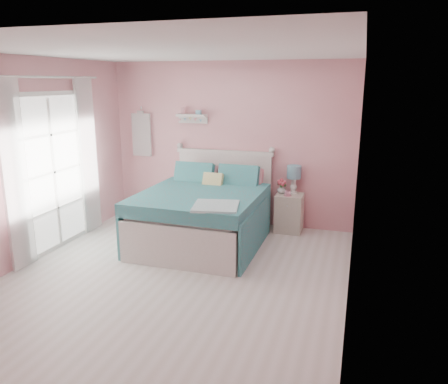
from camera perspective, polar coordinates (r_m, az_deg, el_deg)
The scene contains 13 objects.
floor at distance 5.42m, azimuth -6.24°, elevation -10.80°, with size 4.50×4.50×0.00m, color silver.
room_shell at distance 4.96m, azimuth -6.74°, elevation 6.01°, with size 4.50×4.50×4.50m.
bed at distance 6.34m, azimuth -2.60°, elevation -2.98°, with size 1.66×2.09×1.20m.
nightstand at distance 6.87m, azimuth 8.48°, elevation -2.70°, with size 0.41×0.41×0.60m.
table_lamp at distance 6.81m, azimuth 9.13°, elevation 2.33°, with size 0.22×0.22×0.44m.
vase at distance 6.82m, azimuth 7.51°, elevation 0.37°, with size 0.13×0.13×0.13m, color silver.
teacup at distance 6.69m, azimuth 8.31°, elevation -0.20°, with size 0.10×0.10×0.08m, color pink.
roses at distance 6.79m, azimuth 7.52°, elevation 1.26°, with size 0.14×0.11×0.12m.
wall_shelf at distance 7.19m, azimuth -4.20°, elevation 9.84°, with size 0.50×0.15×0.25m.
hanging_dress at distance 7.60m, azimuth -10.72°, elevation 7.34°, with size 0.34×0.03×0.72m, color white.
french_door at distance 6.42m, azimuth -21.39°, elevation 2.38°, with size 0.04×1.32×2.16m.
curtain_near at distance 5.82m, azimuth -25.62°, elevation 1.87°, with size 0.04×0.40×2.32m, color white.
curtain_far at distance 6.95m, azimuth -17.35°, elevation 4.46°, with size 0.04×0.40×2.32m, color white.
Camera 1 is at (2.02, -4.48, 2.29)m, focal length 35.00 mm.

